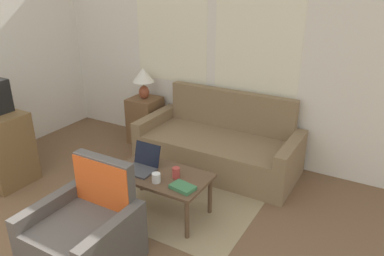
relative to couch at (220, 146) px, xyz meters
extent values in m
cube|color=white|center=(-0.29, 0.46, 1.03)|extent=(5.92, 0.05, 2.60)
cube|color=white|center=(-0.98, 0.43, 1.28)|extent=(1.10, 0.01, 1.30)
cube|color=white|center=(0.25, 0.43, 1.28)|extent=(1.10, 0.01, 1.30)
cube|color=#9E8966|center=(-0.07, -0.64, -0.27)|extent=(1.76, 1.97, 0.01)
cube|color=#846B4C|center=(0.00, -0.08, -0.06)|extent=(1.71, 0.90, 0.42)
cube|color=#846B4C|center=(0.00, 0.31, 0.19)|extent=(1.71, 0.12, 0.93)
cube|color=#846B4C|center=(-0.93, -0.08, 0.01)|extent=(0.14, 0.90, 0.57)
cube|color=#846B4C|center=(0.93, -0.08, 0.01)|extent=(0.14, 0.90, 0.57)
cube|color=#514C47|center=(-0.21, -2.18, -0.06)|extent=(0.59, 0.75, 0.43)
cube|color=#514C47|center=(-0.21, -1.85, 0.17)|extent=(0.59, 0.10, 0.88)
cube|color=#514C47|center=(-0.56, -2.18, 0.00)|extent=(0.10, 0.75, 0.55)
cube|color=#514C47|center=(0.13, -2.18, 0.00)|extent=(0.10, 0.75, 0.55)
cube|color=#D1511E|center=(-0.21, -1.91, 0.27)|extent=(0.59, 0.01, 0.63)
cube|color=brown|center=(-1.27, 0.15, 0.06)|extent=(0.41, 0.41, 0.67)
ellipsoid|color=brown|center=(-1.27, 0.15, 0.49)|extent=(0.15, 0.15, 0.18)
cylinder|color=tan|center=(-1.27, 0.15, 0.61)|extent=(0.02, 0.02, 0.06)
cone|color=white|center=(-1.27, 0.15, 0.74)|extent=(0.31, 0.31, 0.19)
cube|color=brown|center=(-0.07, -1.21, 0.16)|extent=(0.98, 0.57, 0.03)
cylinder|color=brown|center=(-0.51, -1.45, -0.06)|extent=(0.04, 0.04, 0.42)
cylinder|color=brown|center=(0.37, -1.45, -0.06)|extent=(0.04, 0.04, 0.42)
cylinder|color=brown|center=(-0.51, -0.98, -0.06)|extent=(0.04, 0.04, 0.42)
cylinder|color=brown|center=(0.37, -0.98, -0.06)|extent=(0.04, 0.04, 0.42)
cube|color=#47474C|center=(-0.29, -1.28, 0.19)|extent=(0.30, 0.23, 0.02)
cube|color=black|center=(-0.29, -1.13, 0.31)|extent=(0.30, 0.07, 0.23)
cylinder|color=white|center=(-0.02, -1.36, 0.22)|extent=(0.08, 0.08, 0.09)
cylinder|color=#B23D38|center=(0.10, -1.20, 0.23)|extent=(0.08, 0.08, 0.11)
cube|color=#3D7A4C|center=(0.26, -1.34, 0.20)|extent=(0.25, 0.19, 0.04)
cube|color=black|center=(-0.44, -1.06, 0.19)|extent=(0.09, 0.16, 0.02)
camera|label=1|loc=(1.84, -3.91, 2.05)|focal=35.00mm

